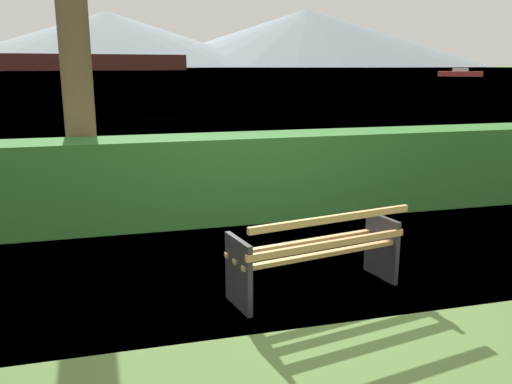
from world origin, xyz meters
name	(u,v)px	position (x,y,z in m)	size (l,w,h in m)	color
ground_plane	(313,290)	(0.00, 0.00, 0.00)	(1400.00, 1400.00, 0.00)	#4C6B33
water_surface	(111,69)	(0.00, 309.27, 0.00)	(620.00, 620.00, 0.00)	slate
park_bench	(317,252)	(0.01, -0.06, 0.43)	(1.83, 0.89, 0.87)	tan
hedge_row	(246,176)	(0.00, 2.80, 0.62)	(12.57, 0.86, 1.23)	#2D6B28
cargo_ship_large	(5,56)	(-37.54, 211.04, 5.24)	(115.72, 41.16, 18.73)	#471E19
fishing_boat_near	(460,73)	(63.01, 86.32, 0.59)	(8.23, 7.05, 1.60)	#B2332D
distant_hills	(121,33)	(12.29, 557.57, 32.50)	(818.46, 377.63, 87.58)	gray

